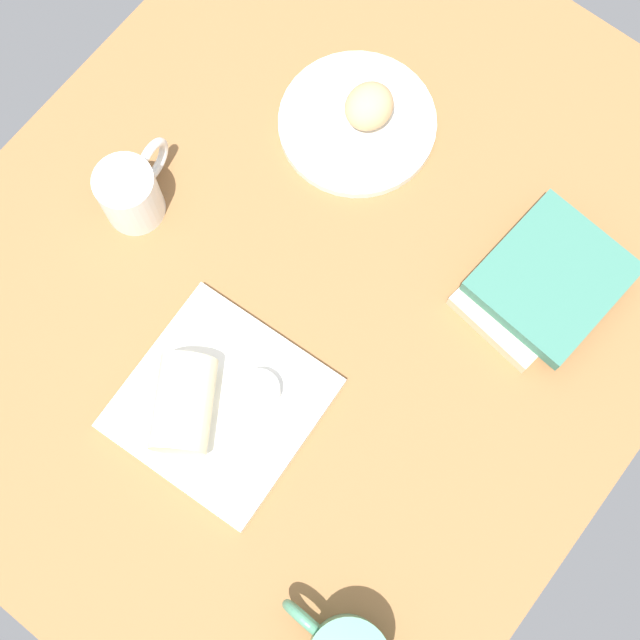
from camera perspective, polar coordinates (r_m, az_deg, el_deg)
name	(u,v)px	position (r cm, az deg, el deg)	size (l,w,h in cm)	color
dining_table	(317,283)	(120.49, -0.17, 2.35)	(110.00, 90.00, 4.00)	olive
round_plate	(357,123)	(126.67, 2.34, 12.16)	(21.46, 21.46, 1.40)	white
scone_pastry	(369,106)	(124.07, 3.08, 13.17)	(7.01, 6.27, 5.40)	tan
square_plate	(221,404)	(114.30, -6.21, -5.21)	(22.45, 22.45, 1.60)	white
sauce_cup	(259,391)	(111.84, -3.80, -4.46)	(5.11, 5.11, 2.79)	silver
breakfast_wrap	(184,404)	(110.47, -8.50, -5.22)	(6.95, 6.95, 11.44)	beige
book_stack	(544,282)	(119.22, 13.77, 2.31)	(20.76, 17.41, 4.80)	beige
coffee_mug	(131,192)	(120.33, -11.68, 7.84)	(12.60, 7.79, 9.07)	white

